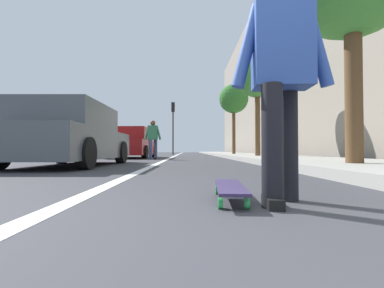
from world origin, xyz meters
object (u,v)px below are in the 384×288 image
street_tree_far (234,99)px  pedestrian_distant (153,137)px  skateboard (230,188)px  skater_person (281,71)px  traffic_light (173,119)px  street_tree_mid (257,78)px  parked_car_mid (133,144)px  parked_car_near (71,137)px

street_tree_far → pedestrian_distant: (-6.47, 4.45, -2.78)m
skateboard → skater_person: (-0.15, -0.35, 0.84)m
skater_person → traffic_light: 21.52m
skater_person → street_tree_mid: (9.82, -2.34, 2.57)m
skateboard → skater_person: 0.92m
parked_car_mid → parked_car_near: bearing=178.9°
parked_car_mid → traffic_light: 10.01m
parked_car_mid → street_tree_far: street_tree_far is taller
skater_person → street_tree_mid: 10.42m
traffic_light → street_tree_mid: street_tree_mid is taller
parked_car_near → parked_car_mid: (6.93, -0.14, -0.01)m
skateboard → street_tree_mid: (9.68, -2.68, 3.42)m
skater_person → parked_car_mid: (11.71, 3.36, -0.24)m
skateboard → traffic_light: 21.44m
pedestrian_distant → street_tree_mid: bearing=-85.6°
parked_car_near → parked_car_mid: 6.93m
skateboard → parked_car_near: parked_car_near is taller
street_tree_far → parked_car_near: bearing=152.4°
parked_car_near → street_tree_mid: street_tree_mid is taller
parked_car_mid → skateboard: bearing=-165.4°
parked_car_mid → pedestrian_distant: pedestrian_distant is taller
parked_car_near → pedestrian_distant: 4.91m
skateboard → parked_car_mid: size_ratio=0.19×
pedestrian_distant → parked_car_mid: bearing=29.3°
street_tree_mid → street_tree_far: street_tree_far is taller
parked_car_near → street_tree_far: street_tree_far is taller
parked_car_near → street_tree_far: 12.96m
traffic_light → parked_car_mid: bearing=171.5°
parked_car_near → street_tree_far: size_ratio=0.92×
traffic_light → pedestrian_distant: bearing=179.1°
traffic_light → street_tree_far: street_tree_far is taller
skater_person → traffic_light: (21.33, 1.92, 2.12)m
street_tree_far → traffic_light: bearing=38.4°
skateboard → street_tree_mid: bearing=-15.5°
parked_car_mid → street_tree_mid: street_tree_mid is taller
skateboard → parked_car_near: bearing=34.3°
skater_person → street_tree_mid: size_ratio=0.37×
street_tree_mid → pedestrian_distant: (-0.34, 4.45, -2.59)m
skater_person → skateboard: bearing=66.7°
skateboard → parked_car_mid: parked_car_mid is taller
parked_car_near → street_tree_far: bearing=-27.6°
street_tree_far → street_tree_mid: bearing=180.0°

